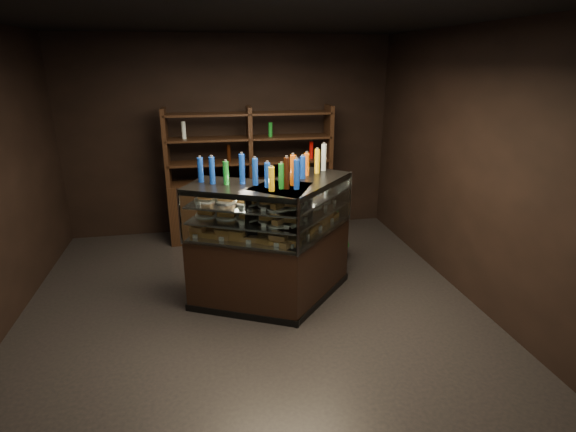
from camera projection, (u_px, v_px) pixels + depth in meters
name	position (u px, v px, depth m)	size (l,w,h in m)	color
ground	(251.00, 304.00, 5.12)	(5.00, 5.00, 0.00)	black
room_shell	(246.00, 133.00, 4.48)	(5.02, 5.02, 3.01)	black
display_case	(276.00, 262.00, 5.05)	(2.00, 1.39, 1.41)	black
food_display	(275.00, 213.00, 4.86)	(1.66, 0.98, 0.43)	#C88548
bottles_top	(275.00, 170.00, 4.70)	(1.49, 0.84, 0.30)	silver
potted_conifer	(337.00, 227.00, 6.19)	(0.37, 0.37, 0.78)	black
back_shelving	(251.00, 200.00, 6.86)	(2.45, 0.45, 2.00)	black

